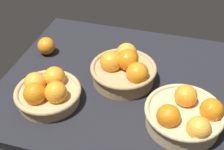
% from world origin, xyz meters
% --- Properties ---
extents(market_tray, '(0.84, 0.72, 0.03)m').
position_xyz_m(market_tray, '(0.00, 0.00, 0.01)').
color(market_tray, black).
rests_on(market_tray, ground).
extents(basket_near_right, '(0.23, 0.23, 0.11)m').
position_xyz_m(basket_near_right, '(0.23, -0.15, 0.08)').
color(basket_near_right, tan).
rests_on(basket_near_right, market_tray).
extents(basket_center, '(0.23, 0.23, 0.12)m').
position_xyz_m(basket_center, '(-0.00, 0.01, 0.08)').
color(basket_center, tan).
rests_on(basket_center, market_tray).
extents(basket_near_left, '(0.22, 0.22, 0.10)m').
position_xyz_m(basket_near_left, '(-0.21, -0.16, 0.07)').
color(basket_near_left, tan).
rests_on(basket_near_left, market_tray).
extents(loose_orange_front_gap, '(0.07, 0.07, 0.07)m').
position_xyz_m(loose_orange_front_gap, '(-0.33, 0.08, 0.06)').
color(loose_orange_front_gap, orange).
rests_on(loose_orange_front_gap, market_tray).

